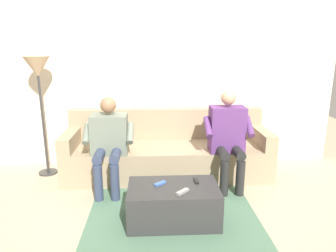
% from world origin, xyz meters
% --- Properties ---
extents(ground_plane, '(8.00, 8.00, 0.00)m').
position_xyz_m(ground_plane, '(0.00, 0.60, 0.00)').
color(ground_plane, tan).
extents(back_wall, '(4.69, 0.06, 2.52)m').
position_xyz_m(back_wall, '(0.00, -0.58, 1.26)').
color(back_wall, beige).
rests_on(back_wall, ground).
extents(couch, '(2.57, 0.77, 0.82)m').
position_xyz_m(couch, '(0.00, -0.12, 0.28)').
color(couch, '#9E896B').
rests_on(couch, ground).
extents(coffee_table, '(0.86, 0.52, 0.35)m').
position_xyz_m(coffee_table, '(0.00, 1.01, 0.18)').
color(coffee_table, '#2D2D2D').
rests_on(coffee_table, ground).
extents(person_left_seated, '(0.56, 0.54, 1.14)m').
position_xyz_m(person_left_seated, '(-0.69, 0.23, 0.64)').
color(person_left_seated, '#5B3370').
rests_on(person_left_seated, ground).
extents(person_right_seated, '(0.57, 0.61, 1.07)m').
position_xyz_m(person_right_seated, '(0.69, 0.23, 0.60)').
color(person_right_seated, slate).
rests_on(person_right_seated, ground).
extents(remote_blue, '(0.13, 0.12, 0.02)m').
position_xyz_m(remote_blue, '(0.12, 0.96, 0.36)').
color(remote_blue, '#3860B7').
rests_on(remote_blue, coffee_table).
extents(remote_black, '(0.04, 0.12, 0.02)m').
position_xyz_m(remote_black, '(-0.23, 0.92, 0.36)').
color(remote_black, black).
rests_on(remote_black, coffee_table).
extents(remote_gray, '(0.13, 0.13, 0.02)m').
position_xyz_m(remote_gray, '(-0.07, 1.14, 0.36)').
color(remote_gray, gray).
rests_on(remote_gray, coffee_table).
extents(floor_rug, '(1.67, 1.61, 0.01)m').
position_xyz_m(floor_rug, '(0.00, 0.88, 0.00)').
color(floor_rug, '#4C7056').
rests_on(floor_rug, ground).
extents(floor_lamp, '(0.31, 0.31, 1.51)m').
position_xyz_m(floor_lamp, '(1.58, -0.21, 1.30)').
color(floor_lamp, '#2D2D2D').
rests_on(floor_lamp, ground).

